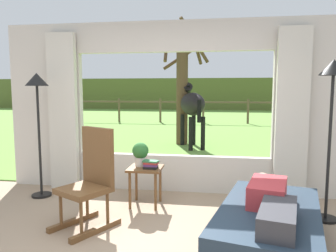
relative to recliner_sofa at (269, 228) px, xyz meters
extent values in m
cube|color=beige|center=(-3.20, 1.73, 1.06)|extent=(1.15, 0.12, 2.55)
cube|color=beige|center=(0.85, 1.73, 1.06)|extent=(1.15, 0.12, 2.55)
cube|color=beige|center=(-1.18, 1.73, 0.06)|extent=(2.90, 0.12, 0.55)
cube|color=beige|center=(-1.18, 1.73, 2.11)|extent=(2.90, 0.12, 0.45)
cube|color=beige|center=(-2.87, 1.59, 0.98)|extent=(0.44, 0.10, 2.40)
cube|color=beige|center=(0.51, 1.59, 0.98)|extent=(0.44, 0.10, 2.40)
cube|color=olive|center=(-1.18, 12.63, -0.21)|extent=(36.00, 21.68, 0.02)
cube|color=#56622C|center=(-1.18, 22.47, 0.98)|extent=(36.00, 2.00, 2.40)
cube|color=black|center=(0.00, 0.00, -0.10)|extent=(1.17, 1.71, 0.24)
cube|color=#233342|center=(0.00, 0.00, 0.11)|extent=(1.27, 1.86, 0.18)
cube|color=#B23338|center=(0.00, 0.15, 0.31)|extent=(0.47, 0.66, 0.22)
cube|color=#333338|center=(0.00, -0.44, 0.29)|extent=(0.43, 0.73, 0.18)
sphere|color=tan|center=(0.00, 0.53, 0.31)|extent=(0.20, 0.20, 0.20)
cube|color=brown|center=(-1.96, 0.20, 0.22)|extent=(0.65, 0.65, 0.06)
cube|color=brown|center=(-1.86, 0.39, 0.56)|extent=(0.45, 0.29, 0.68)
cube|color=brown|center=(-2.13, 0.30, -0.19)|extent=(0.38, 0.62, 0.06)
cube|color=brown|center=(-1.78, 0.11, -0.19)|extent=(0.38, 0.62, 0.06)
cylinder|color=brown|center=(-2.20, 0.13, 0.02)|extent=(0.04, 0.04, 0.38)
cylinder|color=brown|center=(-1.89, -0.04, 0.02)|extent=(0.04, 0.04, 0.38)
cylinder|color=brown|center=(-2.03, 0.45, 0.02)|extent=(0.04, 0.04, 0.38)
cylinder|color=brown|center=(-1.71, 0.27, 0.02)|extent=(0.04, 0.04, 0.38)
cube|color=brown|center=(-1.45, 1.03, 0.29)|extent=(0.44, 0.44, 0.03)
cylinder|color=brown|center=(-1.62, 0.86, 0.03)|extent=(0.04, 0.04, 0.49)
cylinder|color=brown|center=(-1.28, 0.86, 0.03)|extent=(0.04, 0.04, 0.49)
cylinder|color=brown|center=(-1.62, 1.20, 0.03)|extent=(0.04, 0.04, 0.49)
cylinder|color=brown|center=(-1.28, 1.20, 0.03)|extent=(0.04, 0.04, 0.49)
cylinder|color=silver|center=(-1.53, 1.09, 0.36)|extent=(0.14, 0.14, 0.12)
sphere|color=#2D6B2D|center=(-1.53, 1.09, 0.51)|extent=(0.22, 0.22, 0.22)
cube|color=black|center=(-1.36, 0.97, 0.32)|extent=(0.18, 0.15, 0.03)
cube|color=#59336B|center=(-1.36, 0.97, 0.35)|extent=(0.18, 0.14, 0.03)
cube|color=#B22D28|center=(-1.36, 0.96, 0.37)|extent=(0.19, 0.12, 0.02)
cube|color=#337247|center=(-1.36, 0.98, 0.40)|extent=(0.21, 0.15, 0.02)
cylinder|color=black|center=(-3.03, 1.16, -0.20)|extent=(0.28, 0.28, 0.03)
cylinder|color=black|center=(-3.03, 1.16, 0.58)|extent=(0.04, 0.04, 1.60)
cone|color=black|center=(-3.03, 1.16, 1.47)|extent=(0.32, 0.32, 0.18)
cylinder|color=black|center=(0.79, 0.86, -0.20)|extent=(0.28, 0.28, 0.03)
cylinder|color=black|center=(0.79, 0.86, 0.64)|extent=(0.04, 0.04, 1.71)
cone|color=black|center=(0.79, 0.86, 1.58)|extent=(0.32, 0.32, 0.18)
ellipsoid|color=black|center=(-1.17, 5.39, 0.95)|extent=(0.96, 1.36, 0.60)
cylinder|color=black|center=(-1.41, 6.02, 1.26)|extent=(0.45, 0.65, 0.53)
ellipsoid|color=black|center=(-1.49, 6.25, 1.41)|extent=(0.36, 0.52, 0.24)
cube|color=black|center=(-1.38, 5.95, 1.29)|extent=(0.22, 0.43, 0.32)
cylinder|color=black|center=(-0.96, 4.83, 0.80)|extent=(0.13, 0.13, 0.55)
cylinder|color=black|center=(-1.47, 5.73, 0.23)|extent=(0.11, 0.11, 0.85)
cylinder|color=black|center=(-1.17, 5.84, 0.23)|extent=(0.11, 0.11, 0.85)
cylinder|color=black|center=(-1.17, 4.94, 0.23)|extent=(0.11, 0.11, 0.85)
cylinder|color=black|center=(-0.87, 5.05, 0.23)|extent=(0.11, 0.11, 0.85)
cylinder|color=#4C3823|center=(-1.50, 5.90, 1.20)|extent=(0.32, 0.32, 2.79)
cylinder|color=#47331E|center=(-1.63, 6.25, 2.20)|extent=(0.90, 0.42, 0.65)
cylinder|color=#47331E|center=(-1.14, 5.56, 2.60)|extent=(0.77, 0.79, 1.12)
cylinder|color=#47331E|center=(-1.93, 5.88, 2.55)|extent=(0.13, 0.85, 1.01)
cylinder|color=#47331E|center=(-1.11, 5.80, 2.48)|extent=(0.32, 0.84, 0.91)
cylinder|color=brown|center=(-9.18, 11.83, 0.35)|extent=(0.10, 0.10, 1.10)
cylinder|color=brown|center=(-7.18, 11.83, 0.35)|extent=(0.10, 0.10, 1.10)
cylinder|color=brown|center=(-5.18, 11.83, 0.35)|extent=(0.10, 0.10, 1.10)
cylinder|color=brown|center=(-3.18, 11.83, 0.35)|extent=(0.10, 0.10, 1.10)
cylinder|color=brown|center=(-1.18, 11.83, 0.35)|extent=(0.10, 0.10, 1.10)
cylinder|color=brown|center=(0.82, 11.83, 0.35)|extent=(0.10, 0.10, 1.10)
cylinder|color=brown|center=(2.82, 11.83, 0.35)|extent=(0.10, 0.10, 1.10)
cube|color=brown|center=(-1.18, 11.83, 0.75)|extent=(16.00, 0.06, 0.08)
camera|label=1|loc=(-0.50, -3.11, 1.33)|focal=34.77mm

